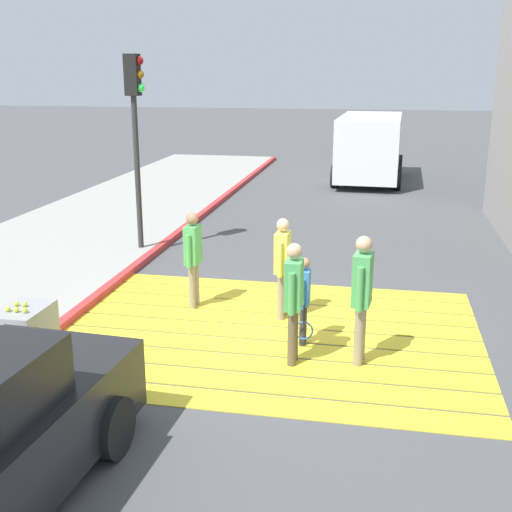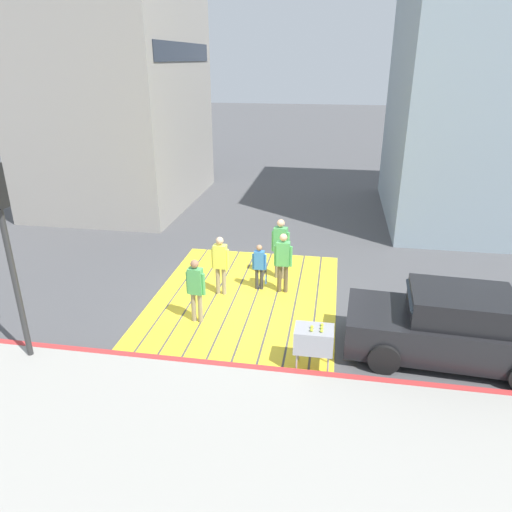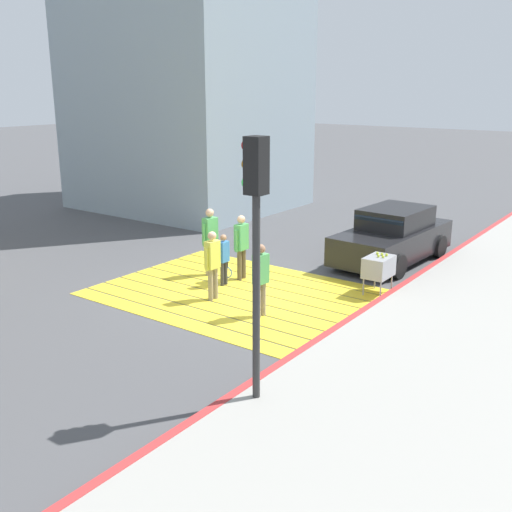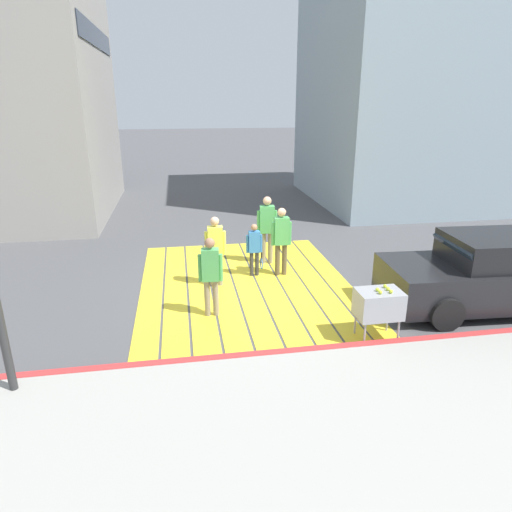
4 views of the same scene
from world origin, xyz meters
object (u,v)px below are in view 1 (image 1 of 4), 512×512
van_down_street (370,146)px  pedestrian_child_with_racket (304,296)px  pedestrian_adult_lead (283,261)px  traffic_light_corner (135,114)px  pedestrian_teen_behind (294,295)px  pedestrian_adult_trailing (362,291)px  tennis_ball_cart (25,326)px  pedestrian_adult_side (193,253)px

van_down_street → pedestrian_child_with_racket: size_ratio=3.93×
pedestrian_adult_lead → traffic_light_corner: bearing=137.8°
pedestrian_teen_behind → pedestrian_child_with_racket: size_ratio=1.29×
pedestrian_adult_lead → pedestrian_adult_trailing: (1.31, -1.47, 0.09)m
pedestrian_adult_lead → tennis_ball_cart: bearing=-138.1°
traffic_light_corner → tennis_ball_cart: 6.49m
pedestrian_adult_side → pedestrian_child_with_racket: 2.37m
traffic_light_corner → pedestrian_adult_trailing: bearing=-44.0°
tennis_ball_cart → pedestrian_teen_behind: bearing=17.0°
pedestrian_adult_side → pedestrian_teen_behind: pedestrian_teen_behind is taller
traffic_light_corner → pedestrian_adult_trailing: traffic_light_corner is taller
van_down_street → pedestrian_teen_behind: van_down_street is taller
tennis_ball_cart → pedestrian_teen_behind: 3.56m
tennis_ball_cart → pedestrian_teen_behind: pedestrian_teen_behind is taller
pedestrian_child_with_racket → pedestrian_adult_lead: bearing=115.1°
traffic_light_corner → pedestrian_teen_behind: 6.75m
pedestrian_adult_lead → pedestrian_teen_behind: (0.41, -1.65, 0.03)m
tennis_ball_cart → pedestrian_child_with_racket: (3.46, 1.69, 0.06)m
pedestrian_adult_lead → pedestrian_child_with_racket: 1.12m
van_down_street → pedestrian_adult_lead: van_down_street is taller
traffic_light_corner → pedestrian_adult_side: 4.29m
pedestrian_child_with_racket → pedestrian_adult_trailing: bearing=-29.3°
traffic_light_corner → pedestrian_adult_side: (2.11, -3.10, -2.07)m
van_down_street → pedestrian_adult_lead: bearing=-94.2°
pedestrian_adult_trailing → pedestrian_child_with_racket: pedestrian_adult_trailing is taller
pedestrian_teen_behind → pedestrian_adult_lead: bearing=103.8°
pedestrian_adult_trailing → pedestrian_teen_behind: bearing=-168.6°
van_down_street → tennis_ball_cart: van_down_street is taller
tennis_ball_cart → pedestrian_child_with_racket: pedestrian_child_with_racket is taller
pedestrian_child_with_racket → tennis_ball_cart: bearing=-153.9°
traffic_light_corner → pedestrian_teen_behind: (4.07, -4.98, -2.04)m
tennis_ball_cart → pedestrian_child_with_racket: bearing=26.1°
pedestrian_adult_lead → pedestrian_teen_behind: pedestrian_teen_behind is taller
pedestrian_adult_side → pedestrian_teen_behind: 2.71m
pedestrian_adult_side → pedestrian_adult_trailing: bearing=-30.6°
traffic_light_corner → van_down_street: bearing=66.3°
pedestrian_adult_lead → pedestrian_adult_trailing: 1.97m
van_down_street → pedestrian_adult_lead: size_ratio=3.15×
pedestrian_adult_trailing → pedestrian_child_with_racket: bearing=150.7°
traffic_light_corner → pedestrian_child_with_racket: size_ratio=3.17×
traffic_light_corner → pedestrian_teen_behind: traffic_light_corner is taller
pedestrian_adult_lead → pedestrian_adult_trailing: bearing=-48.3°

